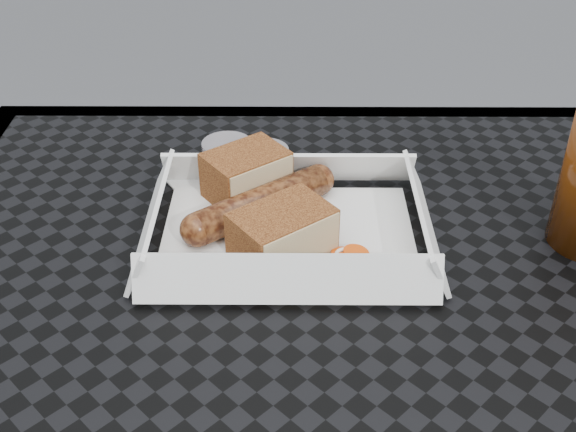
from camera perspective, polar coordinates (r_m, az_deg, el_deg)
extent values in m
cube|color=black|center=(0.54, 6.50, -11.46)|extent=(0.80, 0.80, 0.01)
cube|color=black|center=(0.85, 4.18, 7.33)|extent=(0.80, 0.03, 0.03)
cylinder|color=black|center=(1.09, -15.71, -11.17)|extent=(0.03, 0.03, 0.73)
cube|color=white|center=(0.64, 0.00, -1.55)|extent=(0.22, 0.15, 0.00)
cylinder|color=brown|center=(0.65, -2.17, 0.99)|extent=(0.12, 0.10, 0.03)
sphere|color=brown|center=(0.68, 2.40, 2.87)|extent=(0.03, 0.03, 0.03)
sphere|color=brown|center=(0.62, -7.19, -1.08)|extent=(0.03, 0.03, 0.03)
cube|color=brown|center=(0.67, -3.33, 3.31)|extent=(0.09, 0.08, 0.05)
cube|color=brown|center=(0.60, -0.46, -1.28)|extent=(0.10, 0.09, 0.04)
cylinder|color=#DE4709|center=(0.60, 3.88, -3.72)|extent=(0.02, 0.02, 0.00)
torus|color=white|center=(0.60, 4.68, -4.04)|extent=(0.02, 0.02, 0.00)
cube|color=#B2D17F|center=(0.60, 4.92, -3.58)|extent=(0.02, 0.02, 0.00)
cube|color=white|center=(0.70, -3.48, 2.27)|extent=(0.17, 0.17, 0.00)
cylinder|color=maroon|center=(0.73, -4.81, 4.76)|extent=(0.05, 0.05, 0.03)
cylinder|color=silver|center=(0.71, -1.93, 4.22)|extent=(0.05, 0.05, 0.03)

